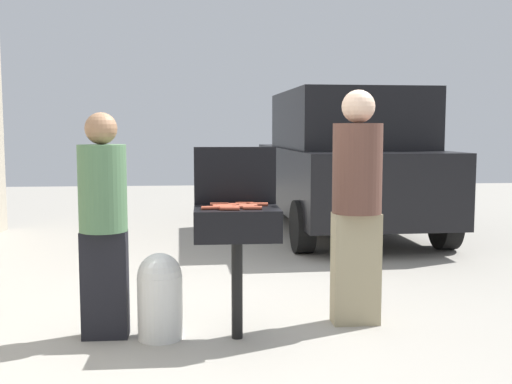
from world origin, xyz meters
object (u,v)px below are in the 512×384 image
object	(u,v)px
hot_dog_2	(248,206)
hot_dog_4	(237,205)
hot_dog_10	(230,209)
hot_dog_11	(211,208)
hot_dog_9	(259,204)
bbq_grill	(237,228)
hot_dog_6	(244,204)
hot_dog_5	(223,207)
person_right	(357,198)
hot_dog_0	(227,206)
parked_minivan	(344,161)
hot_dog_1	(245,207)
hot_dog_12	(229,208)
hot_dog_3	(219,204)
hot_dog_8	(252,208)
hot_dog_7	(222,206)
person_left	(103,217)
propane_tank	(160,294)

from	to	relation	value
hot_dog_2	hot_dog_4	xyz separation A→B (m)	(-0.07, 0.08, 0.00)
hot_dog_2	hot_dog_10	xyz separation A→B (m)	(-0.13, -0.13, 0.00)
hot_dog_11	hot_dog_9	bearing A→B (deg)	26.34
bbq_grill	hot_dog_6	size ratio (longest dim) A/B	7.24
hot_dog_10	hot_dog_11	xyz separation A→B (m)	(-0.13, 0.05, 0.00)
hot_dog_5	person_right	distance (m)	1.08
hot_dog_0	hot_dog_6	xyz separation A→B (m)	(0.13, 0.16, 0.00)
person_right	parked_minivan	distance (m)	4.32
hot_dog_0	hot_dog_9	distance (m)	0.26
hot_dog_1	hot_dog_12	distance (m)	0.13
hot_dog_4	hot_dog_6	size ratio (longest dim) A/B	1.00
hot_dog_5	hot_dog_10	bearing A→B (deg)	-60.83
hot_dog_3	hot_dog_8	world-z (taller)	same
hot_dog_4	person_right	size ratio (longest dim) A/B	0.07
hot_dog_3	hot_dog_5	bearing A→B (deg)	-83.14
hot_dog_6	hot_dog_8	xyz separation A→B (m)	(0.04, -0.24, 0.00)
hot_dog_4	hot_dog_9	bearing A→B (deg)	4.83
bbq_grill	hot_dog_2	distance (m)	0.18
hot_dog_6	hot_dog_9	world-z (taller)	same
bbq_grill	hot_dog_2	xyz separation A→B (m)	(0.08, -0.01, 0.16)
hot_dog_9	hot_dog_11	world-z (taller)	same
hot_dog_7	hot_dog_9	size ratio (longest dim) A/B	1.00
hot_dog_6	hot_dog_9	bearing A→B (deg)	-25.84
hot_dog_2	parked_minivan	world-z (taller)	parked_minivan
hot_dog_5	person_left	world-z (taller)	person_left
person_right	parked_minivan	xyz separation A→B (m)	(0.87, 4.23, 0.06)
hot_dog_0	person_right	bearing A→B (deg)	16.61
hot_dog_5	hot_dog_4	bearing A→B (deg)	49.87
hot_dog_10	person_right	size ratio (longest dim) A/B	0.07
person_left	hot_dog_0	bearing A→B (deg)	2.26
hot_dog_11	parked_minivan	xyz separation A→B (m)	(1.98, 4.60, 0.07)
hot_dog_1	hot_dog_11	xyz separation A→B (m)	(-0.24, -0.04, 0.00)
bbq_grill	hot_dog_7	world-z (taller)	hot_dog_7
hot_dog_11	parked_minivan	bearing A→B (deg)	66.66
hot_dog_2	hot_dog_4	size ratio (longest dim) A/B	1.00
hot_dog_6	propane_tank	size ratio (longest dim) A/B	0.21
hot_dog_12	hot_dog_6	bearing A→B (deg)	63.24
hot_dog_11	propane_tank	bearing A→B (deg)	160.17
hot_dog_9	hot_dog_12	world-z (taller)	same
hot_dog_1	hot_dog_2	bearing A→B (deg)	58.69
hot_dog_8	hot_dog_1	bearing A→B (deg)	126.71
hot_dog_2	person_right	bearing A→B (deg)	18.37
hot_dog_2	hot_dog_7	xyz separation A→B (m)	(-0.18, 0.01, 0.00)
bbq_grill	hot_dog_2	size ratio (longest dim) A/B	7.24
hot_dog_2	hot_dog_8	xyz separation A→B (m)	(0.02, -0.10, 0.00)
hot_dog_3	hot_dog_11	world-z (taller)	same
person_right	parked_minivan	size ratio (longest dim) A/B	0.40
hot_dog_9	person_right	xyz separation A→B (m)	(0.76, 0.19, 0.01)
hot_dog_1	hot_dog_10	bearing A→B (deg)	-140.32
hot_dog_0	hot_dog_1	bearing A→B (deg)	-11.35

